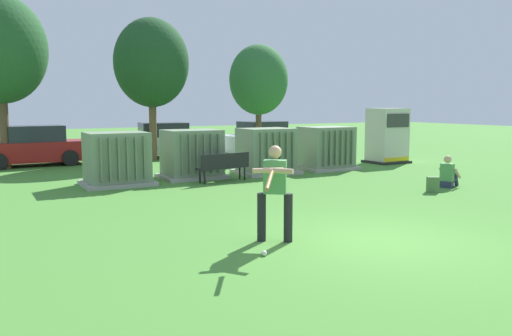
% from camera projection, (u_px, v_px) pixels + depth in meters
% --- Properties ---
extents(ground_plane, '(96.00, 96.00, 0.00)m').
position_uv_depth(ground_plane, '(382.00, 241.00, 9.29)').
color(ground_plane, '#478433').
extents(transformer_west, '(2.10, 1.70, 1.62)m').
position_uv_depth(transformer_west, '(117.00, 159.00, 15.72)').
color(transformer_west, '#9E9B93').
rests_on(transformer_west, ground).
extents(transformer_mid_west, '(2.10, 1.70, 1.62)m').
position_uv_depth(transformer_mid_west, '(192.00, 155.00, 17.24)').
color(transformer_mid_west, '#9E9B93').
rests_on(transformer_mid_west, ground).
extents(transformer_mid_east, '(2.10, 1.70, 1.62)m').
position_uv_depth(transformer_mid_east, '(266.00, 152.00, 18.35)').
color(transformer_mid_east, '#9E9B93').
rests_on(transformer_mid_east, ground).
extents(transformer_east, '(2.10, 1.70, 1.62)m').
position_uv_depth(transformer_east, '(326.00, 149.00, 19.57)').
color(transformer_east, '#9E9B93').
rests_on(transformer_east, ground).
extents(generator_enclosure, '(1.60, 1.40, 2.30)m').
position_uv_depth(generator_enclosure, '(387.00, 136.00, 21.70)').
color(generator_enclosure, '#262626').
rests_on(generator_enclosure, ground).
extents(park_bench, '(1.84, 0.65, 0.92)m').
position_uv_depth(park_bench, '(224.00, 165.00, 16.39)').
color(park_bench, black).
rests_on(park_bench, ground).
extents(batter, '(1.17, 1.44, 1.74)m').
position_uv_depth(batter, '(275.00, 189.00, 9.13)').
color(batter, black).
rests_on(batter, ground).
extents(sports_ball, '(0.09, 0.09, 0.09)m').
position_uv_depth(sports_ball, '(264.00, 253.00, 8.40)').
color(sports_ball, white).
rests_on(sports_ball, ground).
extents(seated_spectator, '(0.79, 0.65, 0.96)m').
position_uv_depth(seated_spectator, '(448.00, 175.00, 15.34)').
color(seated_spectator, '#282D4C').
rests_on(seated_spectator, ground).
extents(backpack, '(0.38, 0.37, 0.44)m').
position_uv_depth(backpack, '(433.00, 185.00, 14.47)').
color(backpack, '#4C723F').
rests_on(backpack, ground).
extents(tree_left, '(3.44, 3.44, 6.56)m').
position_uv_depth(tree_left, '(0.00, 50.00, 19.24)').
color(tree_left, brown).
rests_on(tree_left, ground).
extents(tree_center_left, '(3.23, 3.23, 6.18)m').
position_uv_depth(tree_center_left, '(151.00, 63.00, 22.27)').
color(tree_center_left, brown).
rests_on(tree_center_left, ground).
extents(tree_center_right, '(2.73, 2.73, 5.22)m').
position_uv_depth(tree_center_right, '(259.00, 80.00, 23.88)').
color(tree_center_right, brown).
rests_on(tree_center_right, ground).
extents(parked_car_leftmost, '(4.25, 2.02, 1.62)m').
position_uv_depth(parked_car_leftmost, '(33.00, 147.00, 20.73)').
color(parked_car_leftmost, maroon).
rests_on(parked_car_leftmost, ground).
extents(parked_car_left_of_center, '(4.37, 2.28, 1.62)m').
position_uv_depth(parked_car_left_of_center, '(161.00, 141.00, 24.00)').
color(parked_car_left_of_center, silver).
rests_on(parked_car_left_of_center, ground).
extents(parked_car_right_of_center, '(4.34, 2.22, 1.62)m').
position_uv_depth(parked_car_right_of_center, '(260.00, 139.00, 25.76)').
color(parked_car_right_of_center, silver).
rests_on(parked_car_right_of_center, ground).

